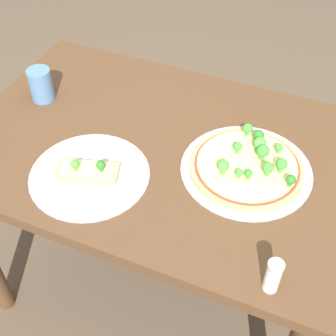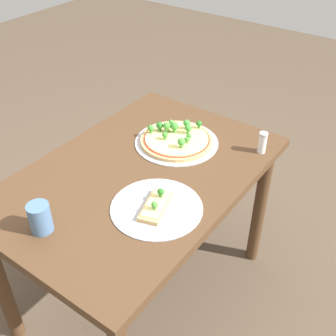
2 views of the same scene
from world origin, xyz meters
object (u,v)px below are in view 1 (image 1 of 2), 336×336
Objects in this scene: pizza_tray_whole at (248,167)px; drinking_cup at (41,85)px; dining_table at (160,171)px; pizza_tray_slice at (89,173)px; condiment_shaker at (273,276)px.

drinking_cup is at bearing 175.08° from pizza_tray_whole.
drinking_cup is (-0.68, 0.06, 0.04)m from pizza_tray_whole.
drinking_cup reaches higher than dining_table.
pizza_tray_whole reaches higher than pizza_tray_slice.
pizza_tray_slice is at bearing -125.14° from dining_table.
drinking_cup is 1.13× the size of condiment_shaker.
pizza_tray_slice is at bearing 165.04° from condiment_shaker.
pizza_tray_whole is 1.10× the size of pizza_tray_slice.
drinking_cup is at bearing 141.30° from pizza_tray_slice.
dining_table is 10.92× the size of drinking_cup.
dining_table is at bearing -7.78° from drinking_cup.
drinking_cup reaches higher than pizza_tray_slice.
pizza_tray_slice is at bearing -38.70° from drinking_cup.
condiment_shaker is (0.82, -0.38, -0.01)m from drinking_cup.
pizza_tray_slice is (-0.13, -0.18, 0.11)m from dining_table.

